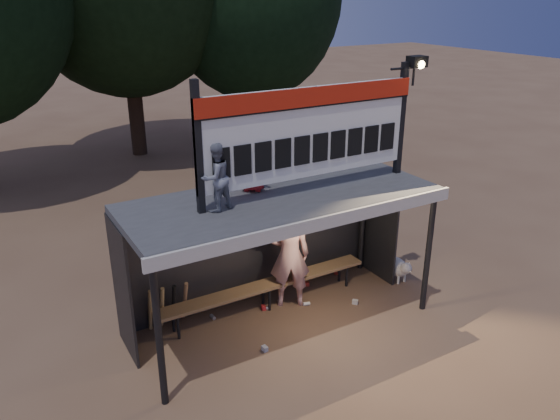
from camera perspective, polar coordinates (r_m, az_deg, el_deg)
name	(u,v)px	position (r m, az deg, el deg)	size (l,w,h in m)	color
ground	(282,322)	(9.60, 0.17, -11.59)	(80.00, 80.00, 0.00)	brown
player	(290,255)	(9.62, 1.00, -4.74)	(0.72, 0.47, 1.97)	silver
child_a	(216,177)	(7.86, -6.74, 3.39)	(0.49, 0.38, 1.00)	slate
child_b	(252,161)	(8.63, -2.92, 5.16)	(0.48, 0.32, 0.99)	#B21B1F
dugout_shelter	(274,218)	(8.91, -0.61, -0.89)	(5.10, 2.08, 2.32)	#38383A
scoreboard_assembly	(313,129)	(8.52, 3.50, 8.48)	(4.10, 0.27, 1.99)	black
bench	(266,286)	(9.78, -1.47, -7.93)	(4.00, 0.35, 0.48)	brown
dog	(397,267)	(10.97, 12.15, -5.84)	(0.36, 0.81, 0.49)	beige
bats	(168,305)	(9.42, -11.64, -9.72)	(0.67, 0.35, 0.84)	#9B7948
litter	(291,304)	(10.00, 1.16, -9.82)	(2.90, 1.56, 0.08)	#B72E1F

